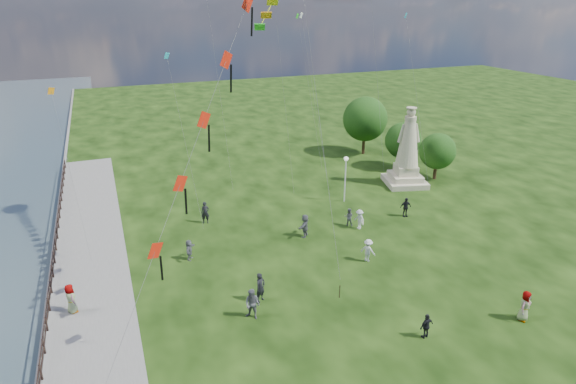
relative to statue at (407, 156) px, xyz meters
name	(u,v)px	position (x,y,z in m)	size (l,w,h in m)	color
waterfront	(70,300)	(-30.99, -9.39, -3.02)	(200.00, 200.00, 1.51)	#34474E
statue	(407,156)	(0.00, 0.00, 0.00)	(4.71, 4.71, 7.82)	tan
lamppost	(346,169)	(-7.77, -1.74, 0.17)	(0.40, 0.40, 4.34)	silver
tree_row	(387,130)	(2.05, 7.07, 0.79)	(6.98, 14.86, 6.86)	#382314
person_0	(260,287)	(-19.94, -13.87, -1.99)	(0.70, 0.46, 1.92)	black
person_1	(252,304)	(-20.94, -15.36, -1.99)	(0.93, 0.58, 1.92)	#595960
person_2	(368,250)	(-11.30, -12.03, -2.11)	(1.09, 0.56, 1.69)	silver
person_3	(426,326)	(-12.57, -20.52, -2.19)	(0.89, 0.46, 1.52)	black
person_4	(525,306)	(-6.33, -21.28, -2.00)	(0.93, 0.57, 1.90)	#595960
person_5	(189,250)	(-23.06, -7.16, -2.18)	(1.44, 0.62, 1.55)	#595960
person_6	(205,213)	(-20.67, -1.61, -2.02)	(0.68, 0.45, 1.87)	black
person_7	(349,217)	(-9.78, -6.34, -2.21)	(0.72, 0.45, 1.48)	#595960
person_8	(359,219)	(-9.30, -7.22, -2.12)	(1.07, 0.55, 1.66)	silver
person_9	(406,207)	(-4.45, -6.60, -2.09)	(1.01, 0.52, 1.72)	black
person_10	(71,300)	(-30.75, -11.01, -2.02)	(0.91, 0.56, 1.86)	#595960
person_11	(305,226)	(-13.94, -6.86, -2.02)	(1.72, 0.74, 1.86)	#595960
red_kite_train	(214,99)	(-22.16, -13.77, 9.74)	(11.78, 9.35, 20.45)	black
small_kites	(275,29)	(-11.95, 4.92, 11.90)	(32.55, 17.38, 26.98)	teal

